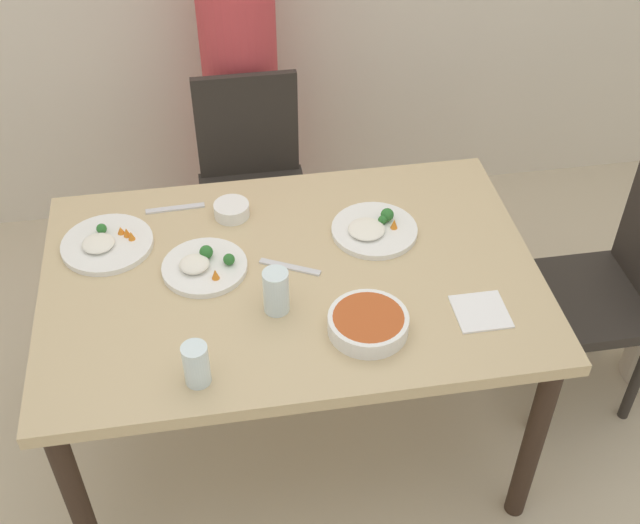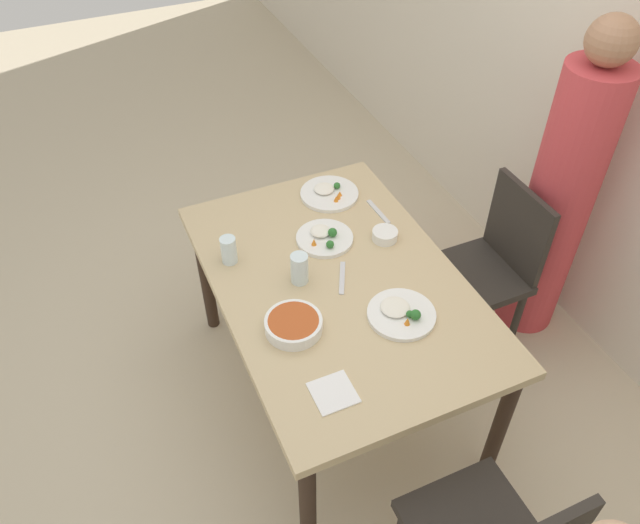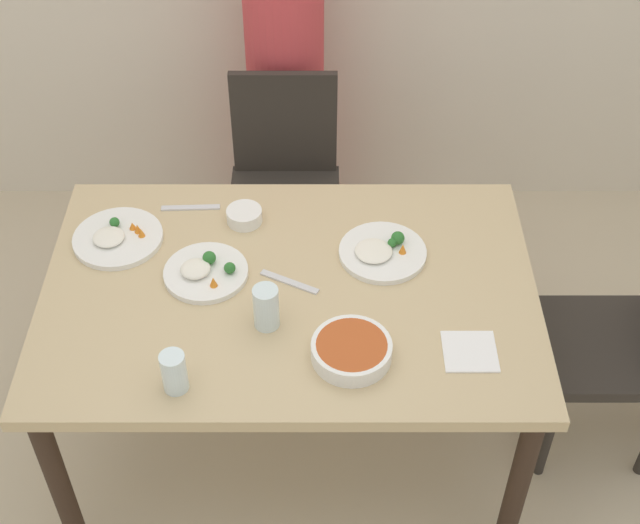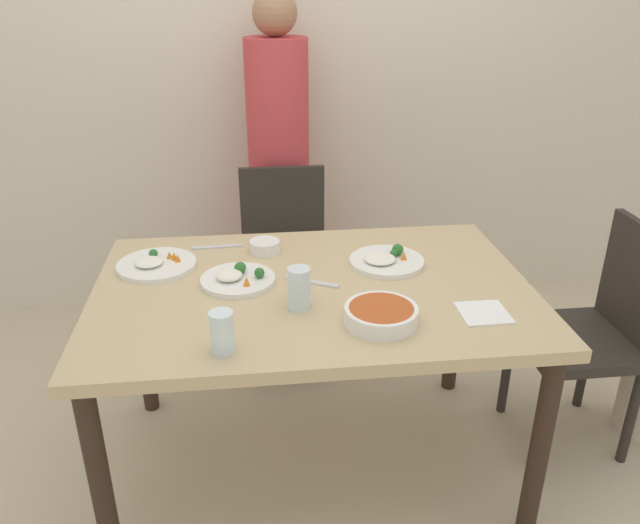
{
  "view_description": "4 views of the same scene",
  "coord_description": "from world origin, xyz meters",
  "px_view_note": "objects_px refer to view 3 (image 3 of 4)",
  "views": [
    {
      "loc": [
        -0.19,
        -1.65,
        2.24
      ],
      "look_at": [
        0.08,
        -0.03,
        0.78
      ],
      "focal_mm": 45.0,
      "sensor_mm": 36.0,
      "label": 1
    },
    {
      "loc": [
        1.56,
        -0.76,
        2.45
      ],
      "look_at": [
        -0.07,
        -0.05,
        0.78
      ],
      "focal_mm": 35.0,
      "sensor_mm": 36.0,
      "label": 2
    },
    {
      "loc": [
        0.09,
        -1.76,
        2.5
      ],
      "look_at": [
        0.08,
        -0.0,
        0.83
      ],
      "focal_mm": 50.0,
      "sensor_mm": 36.0,
      "label": 3
    },
    {
      "loc": [
        -0.18,
        -1.76,
        1.63
      ],
      "look_at": [
        0.03,
        0.05,
        0.79
      ],
      "focal_mm": 35.0,
      "sensor_mm": 36.0,
      "label": 4
    }
  ],
  "objects_px": {
    "person_adult": "(286,72)",
    "plate_rice_adult": "(383,252)",
    "chair_adult_spot": "(285,183)",
    "bowl_curry": "(352,350)",
    "glass_water_tall": "(175,372)",
    "chair_child_spot": "(630,337)"
  },
  "relations": [
    {
      "from": "bowl_curry",
      "to": "plate_rice_adult",
      "type": "relative_size",
      "value": 0.82
    },
    {
      "from": "bowl_curry",
      "to": "glass_water_tall",
      "type": "xyz_separation_m",
      "value": [
        -0.44,
        -0.1,
        0.03
      ]
    },
    {
      "from": "person_adult",
      "to": "chair_child_spot",
      "type": "bearing_deg",
      "value": -44.86
    },
    {
      "from": "bowl_curry",
      "to": "plate_rice_adult",
      "type": "distance_m",
      "value": 0.4
    },
    {
      "from": "chair_child_spot",
      "to": "person_adult",
      "type": "xyz_separation_m",
      "value": [
        -1.07,
        1.07,
        0.27
      ]
    },
    {
      "from": "glass_water_tall",
      "to": "bowl_curry",
      "type": "bearing_deg",
      "value": 12.61
    },
    {
      "from": "plate_rice_adult",
      "to": "bowl_curry",
      "type": "bearing_deg",
      "value": -104.39
    },
    {
      "from": "chair_adult_spot",
      "to": "person_adult",
      "type": "bearing_deg",
      "value": 90.0
    },
    {
      "from": "chair_child_spot",
      "to": "glass_water_tall",
      "type": "height_order",
      "value": "chair_child_spot"
    },
    {
      "from": "glass_water_tall",
      "to": "chair_child_spot",
      "type": "bearing_deg",
      "value": 17.12
    },
    {
      "from": "chair_adult_spot",
      "to": "chair_child_spot",
      "type": "xyz_separation_m",
      "value": [
        1.07,
        -0.75,
        0.0
      ]
    },
    {
      "from": "bowl_curry",
      "to": "chair_adult_spot",
      "type": "bearing_deg",
      "value": 101.29
    },
    {
      "from": "person_adult",
      "to": "glass_water_tall",
      "type": "bearing_deg",
      "value": -98.95
    },
    {
      "from": "person_adult",
      "to": "glass_water_tall",
      "type": "xyz_separation_m",
      "value": [
        -0.23,
        -1.47,
        0.05
      ]
    },
    {
      "from": "person_adult",
      "to": "bowl_curry",
      "type": "xyz_separation_m",
      "value": [
        0.21,
        -1.37,
        0.02
      ]
    },
    {
      "from": "chair_child_spot",
      "to": "person_adult",
      "type": "height_order",
      "value": "person_adult"
    },
    {
      "from": "chair_adult_spot",
      "to": "plate_rice_adult",
      "type": "bearing_deg",
      "value": -65.04
    },
    {
      "from": "chair_child_spot",
      "to": "bowl_curry",
      "type": "xyz_separation_m",
      "value": [
        -0.86,
        -0.3,
        0.29
      ]
    },
    {
      "from": "person_adult",
      "to": "bowl_curry",
      "type": "height_order",
      "value": "person_adult"
    },
    {
      "from": "chair_adult_spot",
      "to": "glass_water_tall",
      "type": "height_order",
      "value": "chair_adult_spot"
    },
    {
      "from": "person_adult",
      "to": "plate_rice_adult",
      "type": "bearing_deg",
      "value": -72.51
    },
    {
      "from": "bowl_curry",
      "to": "glass_water_tall",
      "type": "height_order",
      "value": "glass_water_tall"
    }
  ]
}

